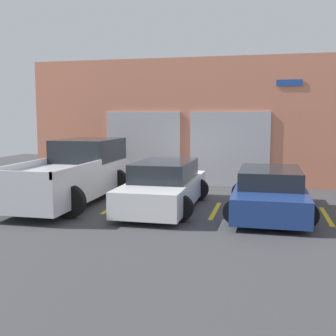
# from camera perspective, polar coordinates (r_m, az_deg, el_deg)

# --- Properties ---
(ground_plane) EXTENTS (28.00, 28.00, 0.00)m
(ground_plane) POSITION_cam_1_polar(r_m,az_deg,el_deg) (13.35, 0.81, -4.27)
(ground_plane) COLOR #3D3D3F
(shophouse_building) EXTENTS (12.92, 0.68, 4.82)m
(shophouse_building) POSITION_cam_1_polar(r_m,az_deg,el_deg) (16.33, 3.26, 6.13)
(shophouse_building) COLOR #D17A5B
(shophouse_building) RESTS_ON ground
(pickup_truck) EXTENTS (2.53, 5.51, 1.87)m
(pickup_truck) POSITION_cam_1_polar(r_m,az_deg,el_deg) (13.22, -12.61, -0.71)
(pickup_truck) COLOR silver
(pickup_truck) RESTS_ON ground
(sedan_white) EXTENTS (2.16, 4.57, 1.34)m
(sedan_white) POSITION_cam_1_polar(r_m,az_deg,el_deg) (11.99, -0.51, -2.48)
(sedan_white) COLOR white
(sedan_white) RESTS_ON ground
(sedan_side) EXTENTS (2.23, 4.40, 1.21)m
(sedan_side) POSITION_cam_1_polar(r_m,az_deg,el_deg) (11.67, 13.62, -3.21)
(sedan_side) COLOR navy
(sedan_side) RESTS_ON ground
(parking_stripe_far_left) EXTENTS (0.12, 2.20, 0.01)m
(parking_stripe_far_left) POSITION_cam_1_polar(r_m,az_deg,el_deg) (13.76, -18.65, -4.28)
(parking_stripe_far_left) COLOR gold
(parking_stripe_far_left) RESTS_ON ground
(parking_stripe_left) EXTENTS (0.12, 2.20, 0.01)m
(parking_stripe_left) POSITION_cam_1_polar(r_m,az_deg,el_deg) (12.49, -7.10, -5.08)
(parking_stripe_left) COLOR gold
(parking_stripe_left) RESTS_ON ground
(parking_stripe_centre) EXTENTS (0.12, 2.20, 0.01)m
(parking_stripe_centre) POSITION_cam_1_polar(r_m,az_deg,el_deg) (11.83, 6.40, -5.75)
(parking_stripe_centre) COLOR gold
(parking_stripe_centre) RESTS_ON ground
(parking_stripe_right) EXTENTS (0.12, 2.20, 0.01)m
(parking_stripe_right) POSITION_cam_1_polar(r_m,az_deg,el_deg) (11.87, 20.66, -6.12)
(parking_stripe_right) COLOR gold
(parking_stripe_right) RESTS_ON ground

